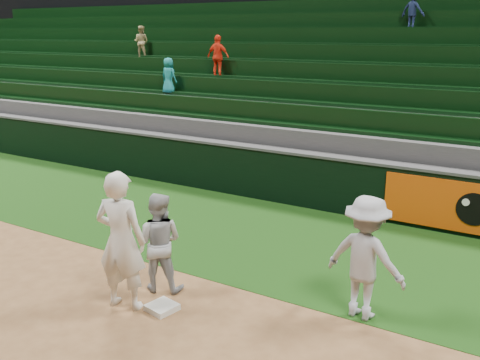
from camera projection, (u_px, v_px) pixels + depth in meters
name	position (u px, v px, depth m)	size (l,w,h in m)	color
ground	(168.00, 302.00, 7.89)	(70.00, 70.00, 0.00)	brown
foul_grass	(266.00, 237.00, 10.36)	(36.00, 4.20, 0.01)	#12330C
first_base	(162.00, 307.00, 7.64)	(0.38, 0.38, 0.09)	silver
first_baseman	(121.00, 241.00, 7.50)	(0.74, 0.49, 2.03)	white
baserunner	(159.00, 242.00, 8.09)	(0.75, 0.59, 1.55)	#A0A4AB
base_coach	(366.00, 258.00, 7.27)	(1.13, 0.65, 1.75)	#A7ABB5
field_wall	(314.00, 180.00, 11.98)	(36.00, 0.45, 1.25)	black
stadium_seating	(370.00, 112.00, 14.81)	(36.00, 5.95, 4.95)	#38383B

